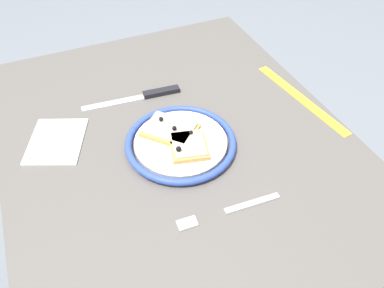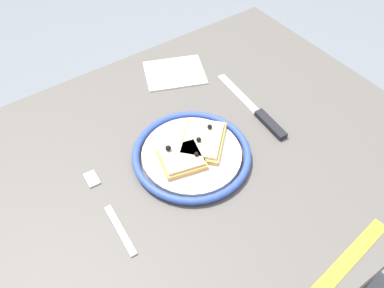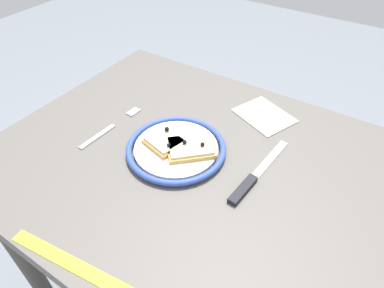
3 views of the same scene
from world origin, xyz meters
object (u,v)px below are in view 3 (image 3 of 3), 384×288
(dining_table, at_px, (188,183))
(knife, at_px, (251,181))
(measuring_tape, at_px, (83,270))
(pizza_slice_near, at_px, (191,148))
(fork, at_px, (112,127))
(plate, at_px, (175,149))
(pizza_slice_far, at_px, (165,142))
(napkin, at_px, (264,116))

(dining_table, height_order, knife, knife)
(knife, xyz_separation_m, measuring_tape, (-0.15, -0.34, -0.00))
(pizza_slice_near, distance_m, measuring_tape, 0.34)
(knife, xyz_separation_m, fork, (-0.38, -0.02, -0.00))
(knife, bearing_deg, pizza_slice_near, 179.01)
(plate, bearing_deg, pizza_slice_near, 20.33)
(pizza_slice_near, distance_m, knife, 0.16)
(pizza_slice_near, distance_m, fork, 0.23)
(pizza_slice_far, relative_size, fork, 0.48)
(knife, relative_size, measuring_tape, 0.78)
(dining_table, bearing_deg, pizza_slice_near, 78.10)
(fork, relative_size, measuring_tape, 0.66)
(pizza_slice_far, xyz_separation_m, napkin, (0.15, 0.25, -0.02))
(pizza_slice_far, relative_size, napkin, 0.69)
(dining_table, xyz_separation_m, pizza_slice_near, (0.00, 0.01, 0.12))
(knife, height_order, fork, knife)
(plate, height_order, pizza_slice_far, pizza_slice_far)
(pizza_slice_near, height_order, pizza_slice_far, pizza_slice_far)
(plate, bearing_deg, napkin, 64.17)
(pizza_slice_near, bearing_deg, dining_table, -101.90)
(pizza_slice_near, height_order, measuring_tape, pizza_slice_near)
(fork, distance_m, measuring_tape, 0.39)
(dining_table, distance_m, pizza_slice_far, 0.13)
(pizza_slice_near, xyz_separation_m, knife, (0.15, -0.00, -0.02))
(pizza_slice_far, bearing_deg, plate, 6.37)
(fork, bearing_deg, pizza_slice_far, 3.22)
(plate, bearing_deg, fork, -176.32)
(napkin, bearing_deg, fork, -140.33)
(measuring_tape, bearing_deg, dining_table, 84.00)
(pizza_slice_far, distance_m, knife, 0.22)
(plate, distance_m, fork, 0.19)
(dining_table, height_order, measuring_tape, measuring_tape)
(fork, xyz_separation_m, napkin, (0.31, 0.26, 0.00))
(pizza_slice_far, bearing_deg, fork, -176.78)
(measuring_tape, bearing_deg, pizza_slice_near, 83.63)
(pizza_slice_near, bearing_deg, fork, -173.57)
(plate, xyz_separation_m, fork, (-0.19, -0.01, -0.01))
(pizza_slice_near, xyz_separation_m, measuring_tape, (0.00, -0.34, -0.02))
(dining_table, xyz_separation_m, measuring_tape, (0.00, -0.33, 0.09))
(plate, xyz_separation_m, napkin, (0.12, 0.24, -0.01))
(dining_table, distance_m, plate, 0.11)
(dining_table, distance_m, napkin, 0.27)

